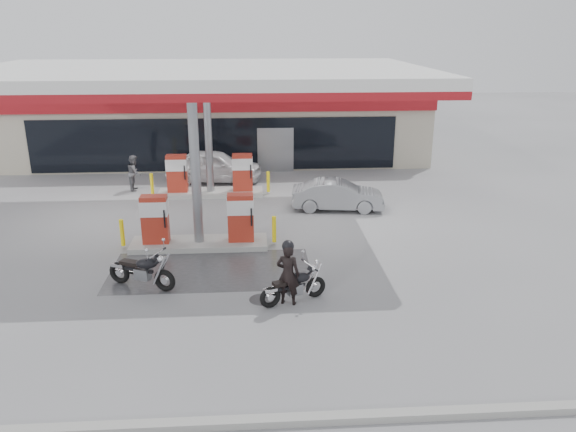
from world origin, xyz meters
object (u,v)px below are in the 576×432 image
at_px(pump_island_far, 210,179).
at_px(biker_main, 288,274).
at_px(parked_car_left, 25,154).
at_px(pump_island_near, 199,226).
at_px(attendant, 135,173).
at_px(sedan_white, 214,166).
at_px(parked_motorcycle, 143,271).
at_px(hatchback_silver, 338,195).
at_px(main_motorcycle, 294,287).

height_order(pump_island_far, biker_main, pump_island_far).
xyz_separation_m(pump_island_far, parked_car_left, (-10.00, 6.00, -0.07)).
distance_m(pump_island_near, attendant, 7.78).
bearing_deg(sedan_white, parked_motorcycle, -178.54).
height_order(sedan_white, hatchback_silver, sedan_white).
bearing_deg(biker_main, pump_island_far, -59.29).
relative_size(main_motorcycle, biker_main, 1.09).
distance_m(sedan_white, parked_car_left, 10.74).
height_order(attendant, parked_car_left, attendant).
height_order(biker_main, parked_car_left, biker_main).
bearing_deg(parked_motorcycle, hatchback_silver, 69.44).
bearing_deg(hatchback_silver, pump_island_near, 131.82).
relative_size(pump_island_near, biker_main, 3.04).
distance_m(sedan_white, hatchback_silver, 6.90).
height_order(sedan_white, parked_car_left, sedan_white).
relative_size(main_motorcycle, parked_motorcycle, 0.92).
bearing_deg(attendant, sedan_white, -72.37).
height_order(biker_main, sedan_white, biker_main).
bearing_deg(main_motorcycle, parked_car_left, 105.60).
bearing_deg(pump_island_far, pump_island_near, -90.00).
relative_size(pump_island_near, parked_car_left, 1.16).
xyz_separation_m(biker_main, hatchback_silver, (2.51, 7.86, -0.25)).
bearing_deg(parked_motorcycle, attendant, 125.74).
xyz_separation_m(sedan_white, attendant, (-3.45, -1.20, 0.04)).
xyz_separation_m(parked_motorcycle, attendant, (-2.09, 10.02, 0.30)).
bearing_deg(parked_motorcycle, pump_island_far, 105.66).
xyz_separation_m(pump_island_near, biker_main, (2.68, -4.26, 0.13)).
bearing_deg(attendant, hatchback_silver, -113.15).
height_order(attendant, hatchback_silver, attendant).
bearing_deg(main_motorcycle, pump_island_near, 101.49).
xyz_separation_m(pump_island_near, parked_car_left, (-10.00, 12.00, -0.07)).
bearing_deg(hatchback_silver, pump_island_far, 72.26).
relative_size(sedan_white, hatchback_silver, 1.22).
height_order(pump_island_far, main_motorcycle, pump_island_far).
distance_m(pump_island_near, main_motorcycle, 5.07).
bearing_deg(pump_island_near, parked_car_left, 129.81).
bearing_deg(main_motorcycle, biker_main, -178.90).
height_order(biker_main, hatchback_silver, biker_main).
bearing_deg(pump_island_near, biker_main, -57.80).
relative_size(pump_island_far, sedan_white, 1.17).
bearing_deg(parked_car_left, main_motorcycle, -131.12).
xyz_separation_m(attendant, parked_car_left, (-6.60, 5.00, -0.14)).
distance_m(pump_island_far, sedan_white, 2.20).
xyz_separation_m(parked_motorcycle, sedan_white, (1.36, 11.22, 0.26)).
bearing_deg(attendant, parked_motorcycle, -169.77).
relative_size(biker_main, attendant, 1.07).
bearing_deg(pump_island_far, biker_main, -75.35).
distance_m(pump_island_near, pump_island_far, 6.00).
bearing_deg(pump_island_near, parked_motorcycle, -113.52).
height_order(pump_island_near, biker_main, pump_island_near).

